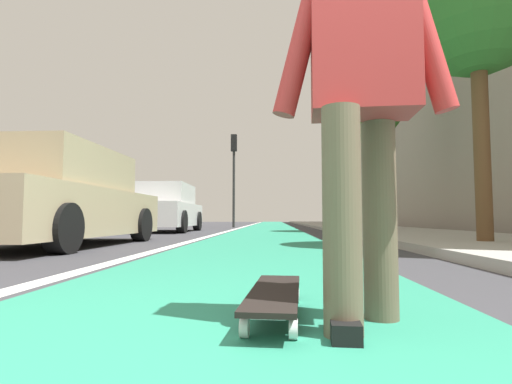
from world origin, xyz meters
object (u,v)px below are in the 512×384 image
at_px(parked_car_near, 57,200).
at_px(traffic_light, 234,163).
at_px(skater_person, 362,86).
at_px(street_tree_mid, 367,109).
at_px(street_tree_near, 476,4).
at_px(parked_car_mid, 164,209).
at_px(skateboard, 275,295).

bearing_deg(parked_car_near, traffic_light, -5.96).
relative_size(skater_person, parked_car_near, 0.39).
relative_size(skater_person, street_tree_mid, 0.33).
bearing_deg(street_tree_near, parked_car_near, 87.97).
bearing_deg(street_tree_mid, skater_person, 166.72).
bearing_deg(parked_car_mid, street_tree_near, -136.73).
bearing_deg(skater_person, parked_car_near, 40.13).
bearing_deg(street_tree_near, traffic_light, 20.04).
distance_m(skateboard, street_tree_near, 5.94).
distance_m(skater_person, parked_car_near, 5.62).
distance_m(skater_person, street_tree_mid, 11.47).
distance_m(parked_car_near, street_tree_near, 6.77).
relative_size(parked_car_near, street_tree_mid, 0.85).
distance_m(parked_car_mid, street_tree_mid, 7.06).
bearing_deg(skater_person, skateboard, 66.71).
xyz_separation_m(skateboard, skater_person, (-0.15, -0.35, 0.84)).
xyz_separation_m(parked_car_mid, street_tree_near, (-6.74, -6.34, 2.76)).
bearing_deg(street_tree_mid, parked_car_near, 136.55).
height_order(skater_person, parked_car_mid, skater_person).
xyz_separation_m(parked_car_mid, street_tree_mid, (-0.01, -6.34, 3.12)).
distance_m(skater_person, street_tree_near, 5.44).
bearing_deg(street_tree_near, skater_person, 147.96).
bearing_deg(traffic_light, parked_car_mid, 166.71).
bearing_deg(parked_car_near, street_tree_near, -92.03).
relative_size(skateboard, parked_car_near, 0.20).
xyz_separation_m(traffic_light, street_tree_near, (-13.20, -4.81, 0.42)).
relative_size(skater_person, street_tree_near, 0.36).
xyz_separation_m(traffic_light, street_tree_mid, (-6.47, -4.81, 0.77)).
distance_m(skateboard, parked_car_near, 5.32).
height_order(skater_person, traffic_light, traffic_light).
height_order(parked_car_near, traffic_light, traffic_light).
distance_m(skateboard, street_tree_mid, 11.66).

